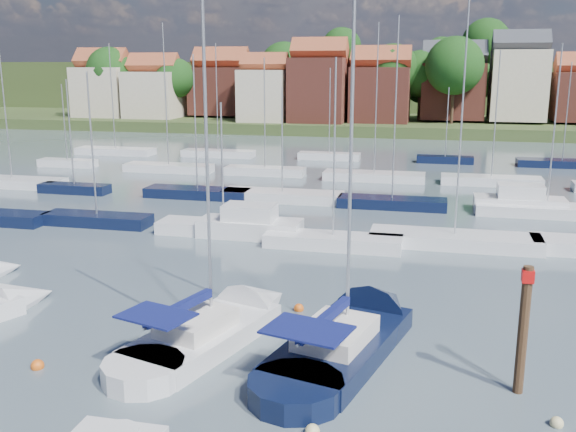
# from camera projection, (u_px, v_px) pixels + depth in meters

# --- Properties ---
(ground) EXTENTS (260.00, 260.00, 0.00)m
(ground) POSITION_uv_depth(u_px,v_px,m) (362.00, 187.00, 61.62)
(ground) COLOR #4D5F69
(ground) RESTS_ON ground
(sailboat_centre) EXTENTS (6.33, 12.11, 15.91)m
(sailboat_centre) POSITION_uv_depth(u_px,v_px,m) (224.00, 325.00, 28.01)
(sailboat_centre) COLOR silver
(sailboat_centre) RESTS_ON ground
(sailboat_navy) EXTENTS (6.52, 13.49, 17.99)m
(sailboat_navy) POSITION_uv_depth(u_px,v_px,m) (357.00, 331.00, 27.39)
(sailboat_navy) COLOR black
(sailboat_navy) RESTS_ON ground
(timber_piling) EXTENTS (0.40, 0.40, 6.99)m
(timber_piling) POSITION_uv_depth(u_px,v_px,m) (521.00, 354.00, 22.68)
(timber_piling) COLOR #4C331E
(timber_piling) RESTS_ON ground
(buoy_c) EXTENTS (0.51, 0.51, 0.51)m
(buoy_c) POSITION_uv_depth(u_px,v_px,m) (38.00, 368.00, 24.84)
(buoy_c) COLOR #D85914
(buoy_c) RESTS_ON ground
(buoy_e) EXTENTS (0.48, 0.48, 0.48)m
(buoy_e) POSITION_uv_depth(u_px,v_px,m) (299.00, 310.00, 30.67)
(buoy_e) COLOR #D85914
(buoy_e) RESTS_ON ground
(buoy_f) EXTENTS (0.44, 0.44, 0.44)m
(buoy_f) POSITION_uv_depth(u_px,v_px,m) (556.00, 426.00, 20.87)
(buoy_f) COLOR beige
(buoy_f) RESTS_ON ground
(marina_field) EXTENTS (79.62, 41.41, 15.93)m
(marina_field) POSITION_uv_depth(u_px,v_px,m) (377.00, 193.00, 56.50)
(marina_field) COLOR silver
(marina_field) RESTS_ON ground
(far_shore_town) EXTENTS (212.46, 90.00, 22.27)m
(far_shore_town) POSITION_uv_depth(u_px,v_px,m) (419.00, 95.00, 147.91)
(far_shore_town) COLOR #3C4C26
(far_shore_town) RESTS_ON ground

